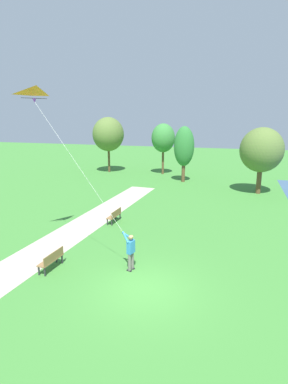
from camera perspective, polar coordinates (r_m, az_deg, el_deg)
ground_plane at (r=13.47m, az=0.09°, el=-17.38°), size 120.00×120.00×0.00m
walkway_path at (r=17.60m, az=-18.03°, el=-10.25°), size 3.76×32.07×0.02m
person_kite_flyer at (r=14.48m, az=-2.50°, el=-10.38°), size 0.63×0.51×1.83m
flying_kite at (r=16.75m, az=-18.96°, el=16.32°), size 5.48×1.91×6.53m
park_bench_near_walkway at (r=15.38m, az=-16.51°, el=-11.66°), size 0.50×1.52×0.88m
park_bench_far_walkway at (r=21.00m, az=-5.37°, el=-4.21°), size 0.50×1.52×0.88m
tree_treeline_center at (r=38.00m, az=3.53°, el=9.80°), size 2.82×2.87×6.10m
tree_horizon_far at (r=39.65m, az=-6.55°, el=10.44°), size 3.84×4.16×6.84m
tree_treeline_right at (r=30.04m, az=20.71°, el=7.18°), size 3.83×3.80×6.01m
tree_lakeside_near at (r=33.65m, az=7.33°, el=8.20°), size 2.16×1.76×5.93m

